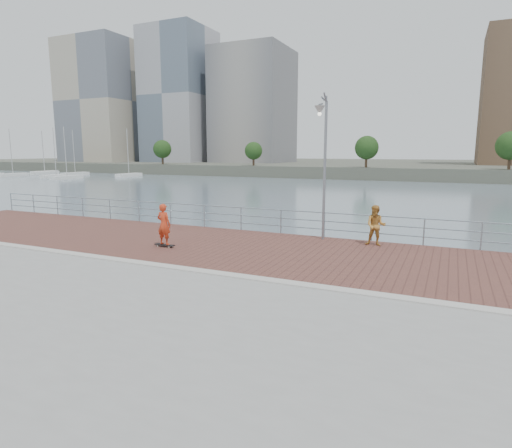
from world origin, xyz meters
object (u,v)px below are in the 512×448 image
at_px(skateboarder, 164,224).
at_px(bystander, 376,226).
at_px(street_lamp, 323,142).
at_px(guardrail, 302,220).

height_order(skateboarder, bystander, skateboarder).
height_order(street_lamp, skateboarder, street_lamp).
relative_size(guardrail, skateboarder, 23.82).
bearing_deg(skateboarder, guardrail, -130.81).
bearing_deg(skateboarder, street_lamp, -143.79).
distance_m(guardrail, skateboarder, 6.21).
xyz_separation_m(street_lamp, bystander, (2.25, 0.07, -3.30)).
bearing_deg(guardrail, street_lamp, -39.72).
bearing_deg(street_lamp, bystander, 1.65).
relative_size(guardrail, bystander, 23.98).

